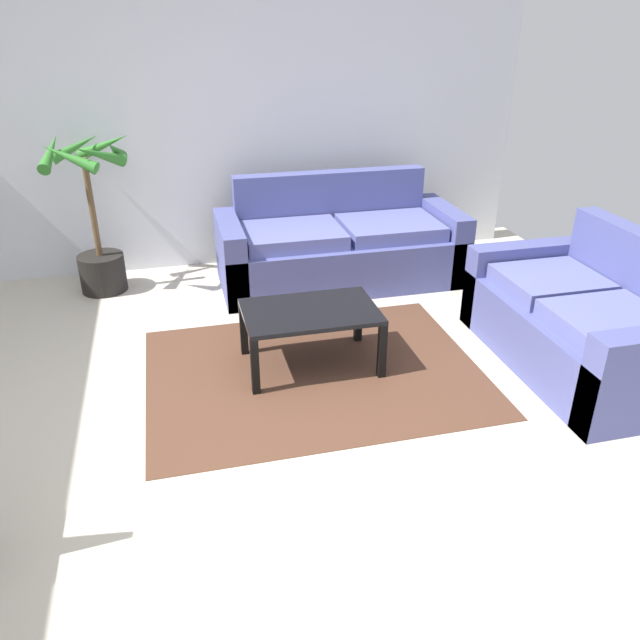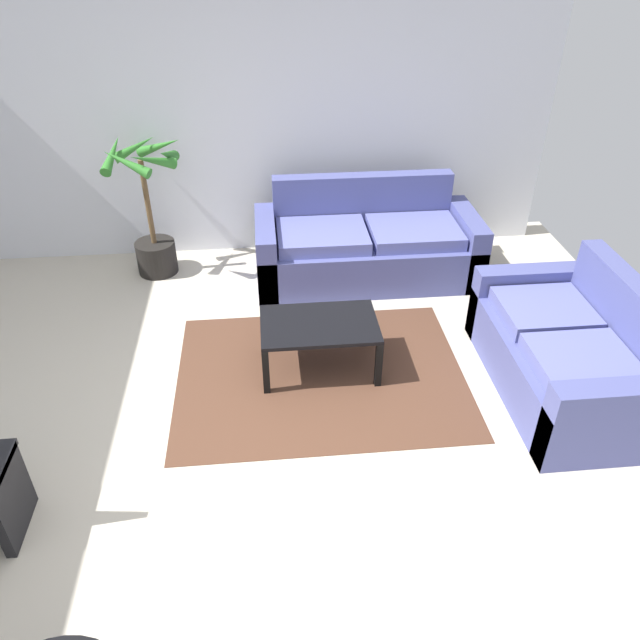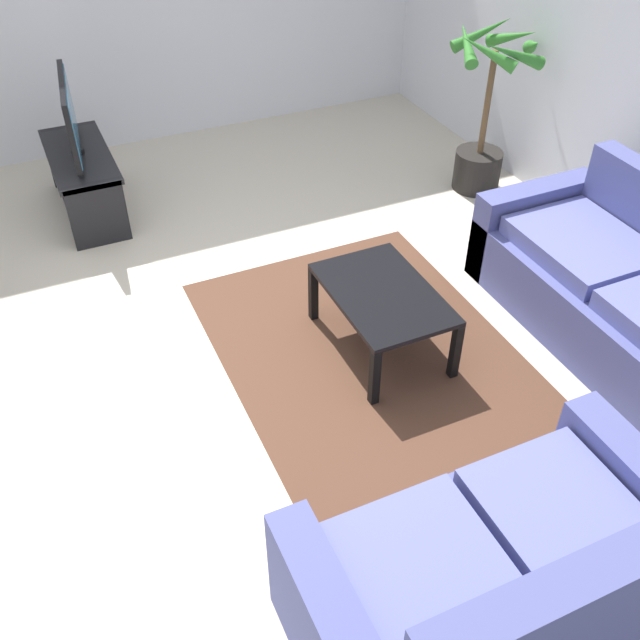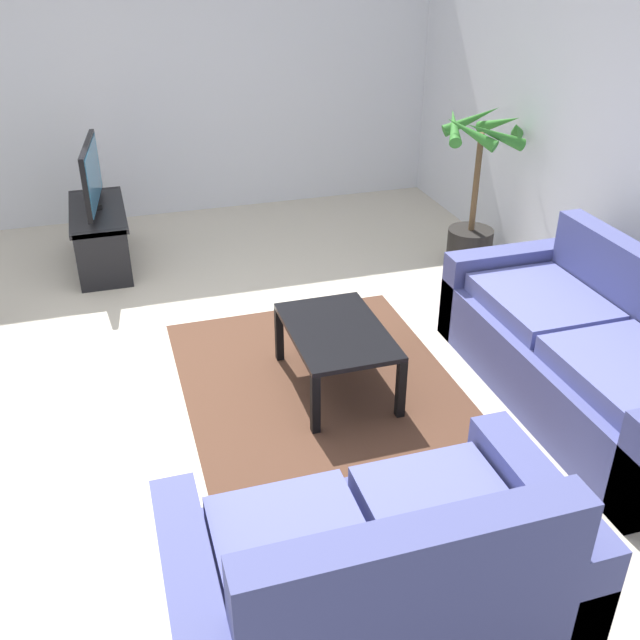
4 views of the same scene
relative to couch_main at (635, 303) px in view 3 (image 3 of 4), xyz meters
The scene contains 8 objects.
ground_plane 2.55m from the couch_main, 115.63° to the right, with size 6.60×6.60×0.00m, color beige.
couch_main is the anchor object (origin of this frame).
couch_loveseat 2.18m from the couch_main, 57.07° to the right, with size 0.90×1.63×0.90m.
tv_stand 4.05m from the couch_main, 137.43° to the right, with size 1.10×0.45×0.50m.
tv 4.07m from the couch_main, 137.46° to the right, with size 0.91×0.15×0.55m.
coffee_table 1.53m from the couch_main, 112.77° to the right, with size 0.88×0.58×0.42m.
area_rug 1.65m from the couch_main, 111.40° to the right, with size 2.20×1.70×0.01m, color #513323.
potted_palm 2.06m from the couch_main, behind, with size 0.72×0.76×1.33m.
Camera 3 is at (3.39, -0.84, 2.95)m, focal length 40.13 mm.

